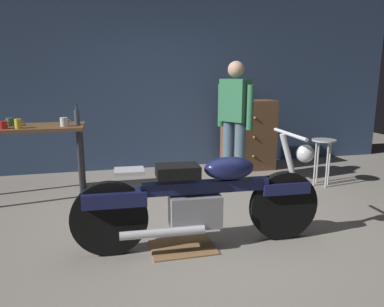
{
  "coord_description": "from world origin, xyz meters",
  "views": [
    {
      "loc": [
        -0.98,
        -3.05,
        1.48
      ],
      "look_at": [
        -0.06,
        0.7,
        0.65
      ],
      "focal_mm": 33.89,
      "sensor_mm": 36.0,
      "label": 1
    }
  ],
  "objects_px": {
    "motorcycle": "(203,198)",
    "mug_green_speckled": "(10,122)",
    "bottle": "(77,117)",
    "wooden_dresser": "(248,135)",
    "mug_yellow_tall": "(18,124)",
    "shop_stool": "(323,150)",
    "mug_red_diner": "(3,125)",
    "person_standing": "(235,118)",
    "mug_white_ceramic": "(64,122)"
  },
  "relations": [
    {
      "from": "motorcycle",
      "to": "bottle",
      "type": "distance_m",
      "value": 2.1
    },
    {
      "from": "mug_white_ceramic",
      "to": "bottle",
      "type": "distance_m",
      "value": 0.18
    },
    {
      "from": "motorcycle",
      "to": "mug_yellow_tall",
      "type": "distance_m",
      "value": 2.36
    },
    {
      "from": "wooden_dresser",
      "to": "mug_white_ceramic",
      "type": "height_order",
      "value": "wooden_dresser"
    },
    {
      "from": "motorcycle",
      "to": "person_standing",
      "type": "height_order",
      "value": "person_standing"
    },
    {
      "from": "motorcycle",
      "to": "mug_red_diner",
      "type": "relative_size",
      "value": 18.21
    },
    {
      "from": "wooden_dresser",
      "to": "mug_yellow_tall",
      "type": "xyz_separation_m",
      "value": [
        -3.18,
        -0.95,
        0.4
      ]
    },
    {
      "from": "mug_red_diner",
      "to": "bottle",
      "type": "relative_size",
      "value": 0.5
    },
    {
      "from": "shop_stool",
      "to": "mug_green_speckled",
      "type": "relative_size",
      "value": 5.67
    },
    {
      "from": "shop_stool",
      "to": "mug_yellow_tall",
      "type": "relative_size",
      "value": 5.74
    },
    {
      "from": "motorcycle",
      "to": "shop_stool",
      "type": "bearing_deg",
      "value": 35.94
    },
    {
      "from": "motorcycle",
      "to": "person_standing",
      "type": "relative_size",
      "value": 1.31
    },
    {
      "from": "mug_green_speckled",
      "to": "bottle",
      "type": "height_order",
      "value": "bottle"
    },
    {
      "from": "motorcycle",
      "to": "bottle",
      "type": "bearing_deg",
      "value": 125.64
    },
    {
      "from": "mug_red_diner",
      "to": "wooden_dresser",
      "type": "bearing_deg",
      "value": 15.85
    },
    {
      "from": "motorcycle",
      "to": "bottle",
      "type": "xyz_separation_m",
      "value": [
        -1.11,
        1.69,
        0.55
      ]
    },
    {
      "from": "person_standing",
      "to": "mug_yellow_tall",
      "type": "relative_size",
      "value": 14.98
    },
    {
      "from": "motorcycle",
      "to": "mug_green_speckled",
      "type": "relative_size",
      "value": 19.41
    },
    {
      "from": "person_standing",
      "to": "mug_yellow_tall",
      "type": "xyz_separation_m",
      "value": [
        -2.65,
        -0.18,
        0.03
      ]
    },
    {
      "from": "person_standing",
      "to": "mug_yellow_tall",
      "type": "distance_m",
      "value": 2.66
    },
    {
      "from": "mug_white_ceramic",
      "to": "mug_yellow_tall",
      "type": "bearing_deg",
      "value": -173.35
    },
    {
      "from": "shop_stool",
      "to": "mug_green_speckled",
      "type": "bearing_deg",
      "value": 174.25
    },
    {
      "from": "shop_stool",
      "to": "mug_yellow_tall",
      "type": "bearing_deg",
      "value": 177.53
    },
    {
      "from": "bottle",
      "to": "motorcycle",
      "type": "bearing_deg",
      "value": -56.89
    },
    {
      "from": "motorcycle",
      "to": "mug_red_diner",
      "type": "height_order",
      "value": "motorcycle"
    },
    {
      "from": "person_standing",
      "to": "bottle",
      "type": "bearing_deg",
      "value": 58.27
    },
    {
      "from": "person_standing",
      "to": "mug_green_speckled",
      "type": "distance_m",
      "value": 2.79
    },
    {
      "from": "shop_stool",
      "to": "mug_white_ceramic",
      "type": "xyz_separation_m",
      "value": [
        -3.32,
        0.22,
        0.45
      ]
    },
    {
      "from": "person_standing",
      "to": "mug_white_ceramic",
      "type": "distance_m",
      "value": 2.17
    },
    {
      "from": "mug_white_ceramic",
      "to": "mug_yellow_tall",
      "type": "distance_m",
      "value": 0.49
    },
    {
      "from": "bottle",
      "to": "mug_red_diner",
      "type": "bearing_deg",
      "value": -168.46
    },
    {
      "from": "wooden_dresser",
      "to": "motorcycle",
      "type": "bearing_deg",
      "value": -120.28
    },
    {
      "from": "person_standing",
      "to": "mug_white_ceramic",
      "type": "height_order",
      "value": "person_standing"
    },
    {
      "from": "mug_green_speckled",
      "to": "mug_white_ceramic",
      "type": "bearing_deg",
      "value": -15.91
    },
    {
      "from": "wooden_dresser",
      "to": "mug_white_ceramic",
      "type": "xyz_separation_m",
      "value": [
        -2.69,
        -0.89,
        0.4
      ]
    },
    {
      "from": "motorcycle",
      "to": "mug_green_speckled",
      "type": "xyz_separation_m",
      "value": [
        -1.87,
        1.77,
        0.5
      ]
    },
    {
      "from": "motorcycle",
      "to": "mug_red_diner",
      "type": "bearing_deg",
      "value": 143.39
    },
    {
      "from": "shop_stool",
      "to": "bottle",
      "type": "bearing_deg",
      "value": 174.15
    },
    {
      "from": "person_standing",
      "to": "mug_green_speckled",
      "type": "xyz_separation_m",
      "value": [
        -2.79,
        0.05,
        0.02
      ]
    },
    {
      "from": "mug_red_diner",
      "to": "mug_white_ceramic",
      "type": "bearing_deg",
      "value": 4.81
    },
    {
      "from": "wooden_dresser",
      "to": "mug_yellow_tall",
      "type": "relative_size",
      "value": 9.87
    },
    {
      "from": "mug_yellow_tall",
      "to": "bottle",
      "type": "height_order",
      "value": "bottle"
    },
    {
      "from": "mug_yellow_tall",
      "to": "mug_green_speckled",
      "type": "distance_m",
      "value": 0.27
    },
    {
      "from": "mug_white_ceramic",
      "to": "mug_green_speckled",
      "type": "relative_size",
      "value": 1.08
    },
    {
      "from": "mug_green_speckled",
      "to": "shop_stool",
      "type": "bearing_deg",
      "value": -5.75
    },
    {
      "from": "mug_white_ceramic",
      "to": "motorcycle",
      "type": "bearing_deg",
      "value": -51.91
    },
    {
      "from": "person_standing",
      "to": "bottle",
      "type": "distance_m",
      "value": 2.03
    },
    {
      "from": "shop_stool",
      "to": "mug_red_diner",
      "type": "height_order",
      "value": "mug_red_diner"
    },
    {
      "from": "mug_green_speckled",
      "to": "bottle",
      "type": "xyz_separation_m",
      "value": [
        0.76,
        -0.07,
        0.05
      ]
    },
    {
      "from": "person_standing",
      "to": "mug_white_ceramic",
      "type": "relative_size",
      "value": 13.69
    }
  ]
}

